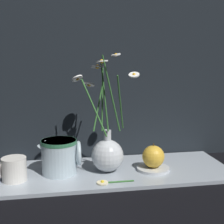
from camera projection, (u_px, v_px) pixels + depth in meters
ground_plane at (114, 173)px, 1.09m from camera, size 6.00×6.00×0.00m
shelf at (114, 171)px, 1.09m from camera, size 0.81×0.30×0.01m
backdrop_wall at (106, 16)px, 1.15m from camera, size 1.31×0.02×1.10m
vase_with_flowers at (107, 152)px, 1.06m from camera, size 0.23×0.16×0.40m
yellow_mug at (13, 169)px, 0.98m from camera, size 0.09×0.08×0.08m
ceramic_pitcher at (60, 155)px, 1.04m from camera, size 0.14×0.12×0.13m
saucer_plate at (153, 169)px, 1.08m from camera, size 0.11×0.11×0.01m
orange_fruit at (153, 157)px, 1.08m from camera, size 0.08×0.08×0.08m
loose_daisy at (107, 182)px, 0.97m from camera, size 0.12×0.04×0.01m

